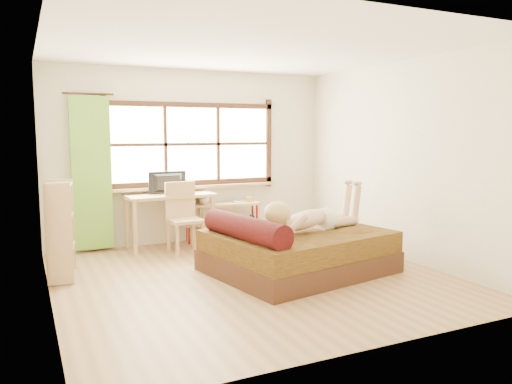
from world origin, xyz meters
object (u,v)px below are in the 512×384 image
kitten (242,224)px  pipe_shelf (223,213)px  bookshelf (60,231)px  bed (295,250)px  desk (170,201)px  woman (311,206)px  chair (183,213)px

kitten → pipe_shelf: kitten is taller
kitten → bookshelf: size_ratio=0.26×
bed → desk: desk is taller
bed → woman: size_ratio=1.61×
bed → kitten: 0.77m
pipe_shelf → bookshelf: 2.80m
desk → chair: 0.39m
woman → pipe_shelf: 2.20m
chair → bookshelf: bearing=-159.4°
desk → bed: bearing=-64.9°
kitten → bookshelf: bearing=148.5°
woman → desk: bearing=111.2°
kitten → pipe_shelf: (0.52, 1.99, -0.19)m
woman → bed: bearing=158.0°
desk → pipe_shelf: (0.90, 0.12, -0.26)m
chair → bookshelf: bookshelf is taller
kitten → bookshelf: bookshelf is taller
woman → chair: (-1.15, 1.66, -0.26)m
woman → bookshelf: 3.02m
woman → desk: 2.37m
desk → pipe_shelf: desk is taller
woman → bookshelf: bookshelf is taller
kitten → woman: bearing=-20.4°
woman → pipe_shelf: bearing=88.7°
bed → desk: 2.28m
woman → pipe_shelf: (-0.35, 2.14, -0.38)m
kitten → chair: (-0.28, 1.51, -0.07)m
chair → pipe_shelf: (0.80, 0.48, -0.12)m
woman → kitten: 0.90m
desk → bookshelf: bearing=-148.7°
bed → pipe_shelf: bed is taller
bed → kitten: (-0.67, 0.11, 0.36)m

